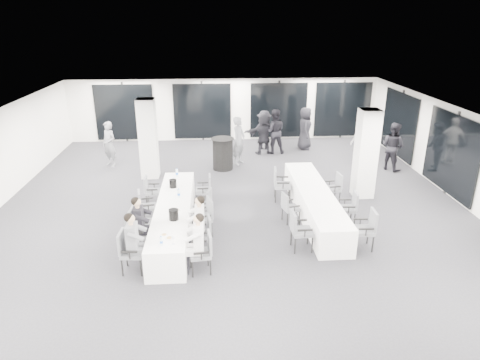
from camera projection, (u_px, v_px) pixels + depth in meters
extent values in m
cube|color=#25252A|center=(233.00, 212.00, 12.60)|extent=(14.00, 16.00, 0.02)
cube|color=white|center=(232.00, 118.00, 11.59)|extent=(14.00, 16.00, 0.02)
cube|color=white|center=(471.00, 162.00, 12.52)|extent=(0.02, 16.00, 2.80)
cube|color=white|center=(224.00, 110.00, 19.56)|extent=(14.00, 0.02, 2.80)
cube|color=black|center=(224.00, 111.00, 19.51)|extent=(13.60, 0.06, 2.50)
cube|color=black|center=(451.00, 154.00, 13.46)|extent=(0.06, 14.00, 2.50)
cube|color=silver|center=(148.00, 139.00, 14.91)|extent=(0.60, 0.60, 2.80)
cube|color=silver|center=(366.00, 154.00, 13.28)|extent=(0.60, 0.60, 2.80)
cube|color=white|center=(174.00, 217.00, 11.41)|extent=(0.90, 5.00, 0.75)
cube|color=white|center=(314.00, 203.00, 12.31)|extent=(0.90, 5.00, 0.75)
cylinder|color=black|center=(223.00, 154.00, 15.96)|extent=(0.75, 0.75, 1.18)
cylinder|color=black|center=(223.00, 139.00, 15.75)|extent=(0.86, 0.86, 0.02)
cube|color=#4E5055|center=(133.00, 253.00, 9.52)|extent=(0.51, 0.53, 0.08)
cube|color=#4E5055|center=(121.00, 242.00, 9.42)|extent=(0.09, 0.48, 0.48)
cylinder|color=black|center=(127.00, 258.00, 9.81)|extent=(0.04, 0.04, 0.43)
cylinder|color=black|center=(122.00, 268.00, 9.42)|extent=(0.04, 0.04, 0.43)
cylinder|color=black|center=(145.00, 258.00, 9.81)|extent=(0.04, 0.04, 0.43)
cylinder|color=black|center=(141.00, 268.00, 9.42)|extent=(0.04, 0.04, 0.43)
cube|color=black|center=(135.00, 240.00, 9.70)|extent=(0.36, 0.06, 0.04)
cube|color=black|center=(129.00, 252.00, 9.21)|extent=(0.36, 0.06, 0.04)
cube|color=#4E5055|center=(139.00, 234.00, 10.34)|extent=(0.52, 0.54, 0.08)
cube|color=#4E5055|center=(128.00, 223.00, 10.24)|extent=(0.10, 0.49, 0.48)
cylinder|color=black|center=(133.00, 239.00, 10.63)|extent=(0.04, 0.04, 0.43)
cylinder|color=black|center=(129.00, 248.00, 10.24)|extent=(0.04, 0.04, 0.43)
cylinder|color=black|center=(150.00, 239.00, 10.62)|extent=(0.04, 0.04, 0.43)
cylinder|color=black|center=(146.00, 248.00, 10.23)|extent=(0.04, 0.04, 0.43)
cube|color=black|center=(141.00, 223.00, 10.52)|extent=(0.36, 0.07, 0.04)
cube|color=black|center=(136.00, 233.00, 10.03)|extent=(0.36, 0.07, 0.04)
cube|color=#4E5055|center=(143.00, 223.00, 10.93)|extent=(0.48, 0.50, 0.08)
cube|color=#4E5055|center=(133.00, 214.00, 10.84)|extent=(0.09, 0.46, 0.45)
cylinder|color=black|center=(138.00, 228.00, 11.20)|extent=(0.04, 0.04, 0.41)
cylinder|color=black|center=(134.00, 235.00, 10.83)|extent=(0.04, 0.04, 0.41)
cylinder|color=black|center=(153.00, 228.00, 11.21)|extent=(0.04, 0.04, 0.41)
cylinder|color=black|center=(150.00, 235.00, 10.84)|extent=(0.04, 0.04, 0.41)
cube|color=black|center=(144.00, 213.00, 11.10)|extent=(0.34, 0.06, 0.04)
cube|color=black|center=(140.00, 222.00, 10.64)|extent=(0.34, 0.06, 0.04)
cube|color=#4E5055|center=(148.00, 207.00, 11.86)|extent=(0.53, 0.55, 0.08)
cube|color=#4E5055|center=(139.00, 199.00, 11.71)|extent=(0.14, 0.45, 0.45)
cylinder|color=black|center=(141.00, 213.00, 12.08)|extent=(0.04, 0.04, 0.40)
cylinder|color=black|center=(142.00, 219.00, 11.72)|extent=(0.04, 0.04, 0.40)
cylinder|color=black|center=(155.00, 211.00, 12.17)|extent=(0.04, 0.04, 0.40)
cylinder|color=black|center=(156.00, 217.00, 11.81)|extent=(0.04, 0.04, 0.40)
cube|color=black|center=(147.00, 198.00, 12.02)|extent=(0.34, 0.10, 0.04)
cube|color=black|center=(148.00, 205.00, 11.58)|extent=(0.34, 0.10, 0.04)
cube|color=#4E5055|center=(153.00, 192.00, 12.93)|extent=(0.44, 0.46, 0.08)
cube|color=#4E5055|center=(146.00, 184.00, 12.83)|extent=(0.06, 0.44, 0.44)
cylinder|color=black|center=(148.00, 197.00, 13.19)|extent=(0.03, 0.03, 0.39)
cylinder|color=black|center=(147.00, 202.00, 12.83)|extent=(0.03, 0.03, 0.39)
cylinder|color=black|center=(161.00, 196.00, 13.21)|extent=(0.03, 0.03, 0.39)
cylinder|color=black|center=(160.00, 201.00, 12.85)|extent=(0.03, 0.03, 0.39)
cube|color=black|center=(154.00, 184.00, 13.10)|extent=(0.33, 0.04, 0.04)
cube|color=black|center=(152.00, 190.00, 12.65)|extent=(0.33, 0.04, 0.04)
cube|color=#4E5055|center=(200.00, 254.00, 9.51)|extent=(0.52, 0.54, 0.08)
cube|color=#4E5055|center=(210.00, 242.00, 9.46)|extent=(0.12, 0.46, 0.46)
cylinder|color=black|center=(211.00, 267.00, 9.46)|extent=(0.04, 0.04, 0.41)
cylinder|color=black|center=(208.00, 258.00, 9.82)|extent=(0.04, 0.04, 0.41)
cylinder|color=black|center=(193.00, 269.00, 9.38)|extent=(0.04, 0.04, 0.41)
cylinder|color=black|center=(191.00, 260.00, 9.74)|extent=(0.04, 0.04, 0.41)
cube|color=black|center=(201.00, 253.00, 9.23)|extent=(0.34, 0.09, 0.04)
cube|color=black|center=(199.00, 242.00, 9.68)|extent=(0.34, 0.09, 0.04)
cube|color=#4E5055|center=(201.00, 235.00, 10.42)|extent=(0.49, 0.50, 0.07)
cube|color=#4E5055|center=(209.00, 225.00, 10.37)|extent=(0.12, 0.43, 0.43)
cylinder|color=black|center=(210.00, 246.00, 10.37)|extent=(0.03, 0.03, 0.38)
cylinder|color=black|center=(208.00, 238.00, 10.71)|extent=(0.03, 0.03, 0.38)
cylinder|color=black|center=(195.00, 247.00, 10.29)|extent=(0.03, 0.03, 0.38)
cylinder|color=black|center=(193.00, 240.00, 10.64)|extent=(0.03, 0.03, 0.38)
cube|color=black|center=(202.00, 233.00, 10.15)|extent=(0.32, 0.08, 0.04)
cube|color=black|center=(200.00, 225.00, 10.58)|extent=(0.32, 0.08, 0.04)
cube|color=#4E5055|center=(202.00, 218.00, 11.12)|extent=(0.59, 0.61, 0.08)
cube|color=#4E5055|center=(210.00, 207.00, 11.09)|extent=(0.18, 0.49, 0.49)
cylinder|color=black|center=(212.00, 230.00, 11.09)|extent=(0.04, 0.04, 0.43)
cylinder|color=black|center=(208.00, 223.00, 11.46)|extent=(0.04, 0.04, 0.43)
cylinder|color=black|center=(196.00, 232.00, 10.97)|extent=(0.04, 0.04, 0.43)
cylinder|color=black|center=(192.00, 225.00, 11.35)|extent=(0.04, 0.04, 0.43)
cube|color=black|center=(204.00, 216.00, 10.82)|extent=(0.36, 0.13, 0.04)
cube|color=black|center=(199.00, 208.00, 11.30)|extent=(0.36, 0.13, 0.04)
cube|color=#4E5055|center=(202.00, 205.00, 12.04)|extent=(0.53, 0.55, 0.08)
cube|color=#4E5055|center=(209.00, 197.00, 11.92)|extent=(0.17, 0.43, 0.43)
cylinder|color=black|center=(207.00, 216.00, 11.92)|extent=(0.03, 0.03, 0.39)
cylinder|color=black|center=(211.00, 210.00, 12.26)|extent=(0.03, 0.03, 0.39)
cylinder|color=black|center=(194.00, 215.00, 11.99)|extent=(0.03, 0.03, 0.39)
cylinder|color=black|center=(198.00, 209.00, 12.33)|extent=(0.03, 0.03, 0.39)
cube|color=black|center=(200.00, 203.00, 11.77)|extent=(0.32, 0.12, 0.04)
cube|color=black|center=(204.00, 197.00, 12.20)|extent=(0.32, 0.12, 0.04)
cube|color=#4E5055|center=(203.00, 191.00, 13.01)|extent=(0.45, 0.47, 0.08)
cube|color=#4E5055|center=(210.00, 182.00, 12.93)|extent=(0.06, 0.45, 0.45)
cylinder|color=black|center=(210.00, 200.00, 12.93)|extent=(0.03, 0.03, 0.40)
cylinder|color=black|center=(209.00, 195.00, 13.29)|extent=(0.03, 0.03, 0.40)
cylinder|color=black|center=(197.00, 200.00, 12.90)|extent=(0.03, 0.03, 0.40)
cylinder|color=black|center=(197.00, 195.00, 13.26)|extent=(0.03, 0.03, 0.40)
cube|color=black|center=(203.00, 189.00, 12.73)|extent=(0.33, 0.04, 0.04)
cube|color=black|center=(203.00, 183.00, 13.18)|extent=(0.33, 0.04, 0.04)
cube|color=#4E5055|center=(302.00, 232.00, 10.43)|extent=(0.51, 0.53, 0.09)
cube|color=#4E5055|center=(293.00, 222.00, 10.31)|extent=(0.08, 0.49, 0.49)
cylinder|color=black|center=(291.00, 237.00, 10.70)|extent=(0.04, 0.04, 0.44)
cylinder|color=black|center=(295.00, 246.00, 10.31)|extent=(0.04, 0.04, 0.44)
cylinder|color=black|center=(308.00, 237.00, 10.75)|extent=(0.04, 0.04, 0.44)
cylinder|color=black|center=(312.00, 245.00, 10.35)|extent=(0.04, 0.04, 0.44)
cube|color=black|center=(300.00, 220.00, 10.62)|extent=(0.36, 0.06, 0.04)
cube|color=black|center=(305.00, 230.00, 10.12)|extent=(0.36, 0.06, 0.04)
cube|color=#4E5055|center=(291.00, 208.00, 11.87)|extent=(0.51, 0.52, 0.07)
cube|color=#4E5055|center=(285.00, 201.00, 11.73)|extent=(0.15, 0.42, 0.42)
cylinder|color=black|center=(282.00, 214.00, 12.06)|extent=(0.03, 0.03, 0.37)
cylinder|color=black|center=(287.00, 219.00, 11.74)|extent=(0.03, 0.03, 0.37)
cylinder|color=black|center=(294.00, 212.00, 12.16)|extent=(0.03, 0.03, 0.37)
cylinder|color=black|center=(299.00, 217.00, 11.84)|extent=(0.03, 0.03, 0.37)
cube|color=black|center=(288.00, 200.00, 12.02)|extent=(0.31, 0.11, 0.04)
cube|color=black|center=(295.00, 206.00, 11.62)|extent=(0.31, 0.11, 0.04)
cube|color=#4E5055|center=(283.00, 185.00, 13.25)|extent=(0.56, 0.58, 0.09)
cube|color=#4E5055|center=(275.00, 176.00, 13.15)|extent=(0.12, 0.51, 0.50)
cylinder|color=black|center=(275.00, 191.00, 13.56)|extent=(0.04, 0.04, 0.45)
cylinder|color=black|center=(275.00, 196.00, 13.15)|extent=(0.04, 0.04, 0.45)
cylinder|color=black|center=(289.00, 191.00, 13.54)|extent=(0.04, 0.04, 0.45)
cylinder|color=black|center=(290.00, 196.00, 13.13)|extent=(0.04, 0.04, 0.45)
cube|color=black|center=(282.00, 177.00, 13.44)|extent=(0.37, 0.08, 0.04)
cube|color=black|center=(283.00, 183.00, 12.93)|extent=(0.37, 0.08, 0.04)
cube|color=#4E5055|center=(363.00, 230.00, 10.49)|extent=(0.52, 0.54, 0.09)
cube|color=#4E5055|center=(374.00, 220.00, 10.39)|extent=(0.09, 0.49, 0.49)
cylinder|color=black|center=(373.00, 244.00, 10.38)|extent=(0.04, 0.04, 0.44)
cylinder|color=black|center=(368.00, 236.00, 10.78)|extent=(0.04, 0.04, 0.44)
cylinder|color=black|center=(355.00, 244.00, 10.38)|extent=(0.04, 0.04, 0.44)
cylinder|color=black|center=(351.00, 236.00, 10.78)|extent=(0.04, 0.04, 0.44)
cube|color=black|center=(366.00, 229.00, 10.18)|extent=(0.36, 0.07, 0.04)
cube|color=black|center=(361.00, 219.00, 10.67)|extent=(0.36, 0.07, 0.04)
cube|color=#4E5055|center=(346.00, 209.00, 11.75)|extent=(0.49, 0.51, 0.08)
cube|color=#4E5055|center=(355.00, 200.00, 11.65)|extent=(0.09, 0.46, 0.46)
cylinder|color=black|center=(354.00, 220.00, 11.65)|extent=(0.04, 0.04, 0.41)
cylinder|color=black|center=(351.00, 214.00, 12.02)|extent=(0.04, 0.04, 0.41)
cylinder|color=black|center=(340.00, 220.00, 11.66)|extent=(0.04, 0.04, 0.41)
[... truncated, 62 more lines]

